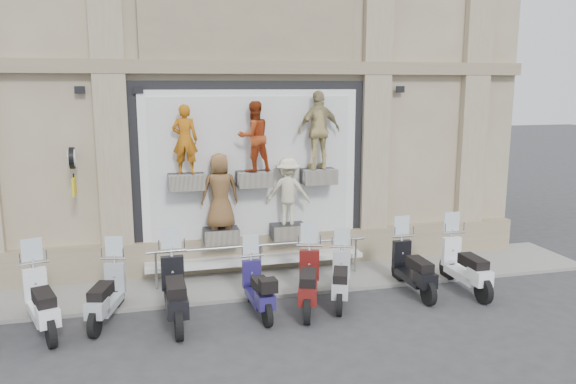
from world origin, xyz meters
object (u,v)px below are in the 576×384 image
scooter_e (258,279)px  scooter_f (309,271)px  clock_sign_bracket (73,165)px  scooter_h (414,258)px  guard_rail (260,264)px  scooter_i (466,255)px  scooter_c (106,284)px  scooter_b (41,290)px  scooter_d (175,279)px  scooter_g (341,269)px

scooter_e → scooter_f: bearing=-4.9°
clock_sign_bracket → scooter_h: size_ratio=0.53×
guard_rail → scooter_i: 4.54m
scooter_c → scooter_i: size_ratio=0.93×
guard_rail → clock_sign_bracket: size_ratio=4.96×
scooter_c → scooter_h: bearing=14.3°
scooter_b → scooter_e: bearing=-20.5°
scooter_b → scooter_e: (3.98, -0.12, -0.09)m
clock_sign_bracket → scooter_c: clock_sign_bracket is taller
scooter_b → scooter_e: scooter_b is taller
scooter_h → scooter_c: bearing=179.4°
scooter_d → scooter_c: bearing=163.1°
scooter_f → scooter_g: (0.74, 0.15, -0.07)m
scooter_b → scooter_d: size_ratio=0.94×
guard_rail → scooter_c: bearing=-157.5°
guard_rail → scooter_b: (-4.36, -1.55, 0.35)m
scooter_h → clock_sign_bracket: bearing=164.9°
scooter_c → scooter_d: bearing=-1.2°
scooter_d → scooter_i: (6.22, 0.13, -0.05)m
scooter_b → scooter_g: size_ratio=1.10×
guard_rail → scooter_g: scooter_g is taller
scooter_c → scooter_g: size_ratio=1.03×
scooter_c → scooter_d: (1.27, -0.36, 0.11)m
guard_rail → scooter_b: size_ratio=2.53×
scooter_b → scooter_c: scooter_b is taller
clock_sign_bracket → scooter_b: clock_sign_bracket is taller
clock_sign_bracket → scooter_d: size_ratio=0.48×
scooter_e → scooter_g: scooter_g is taller
scooter_c → scooter_g: bearing=12.3°
clock_sign_bracket → scooter_b: (-0.46, -2.02, -1.99)m
clock_sign_bracket → scooter_h: bearing=-15.0°
scooter_d → scooter_e: 1.61m
scooter_e → scooter_i: (4.62, 0.09, 0.09)m
scooter_g → scooter_h: 1.71m
scooter_h → scooter_i: 1.16m
clock_sign_bracket → scooter_b: size_ratio=0.51×
scooter_f → scooter_g: bearing=29.2°
scooter_b → scooter_i: (8.60, -0.03, 0.01)m
scooter_c → scooter_f: 3.91m
scooter_f → scooter_g: 0.75m
clock_sign_bracket → scooter_f: bearing=-25.4°
guard_rail → scooter_i: scooter_i is taller
scooter_b → scooter_f: same height
scooter_i → scooter_d: bearing=-178.3°
scooter_c → scooter_h: size_ratio=0.96×
scooter_e → scooter_g: 1.76m
clock_sign_bracket → scooter_i: bearing=-14.1°
scooter_c → scooter_e: (2.87, -0.32, -0.04)m
scooter_b → scooter_e: size_ratio=1.12×
scooter_e → scooter_h: size_ratio=0.92×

